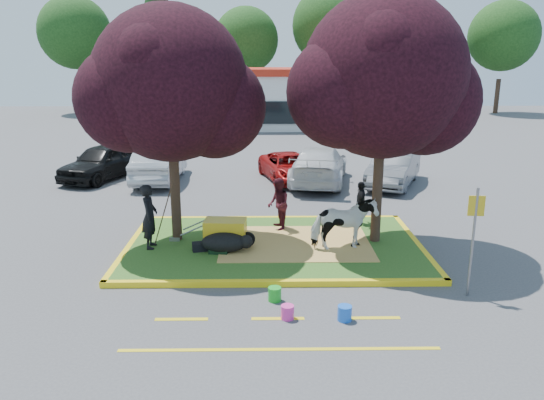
{
  "coord_description": "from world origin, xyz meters",
  "views": [
    {
      "loc": [
        -0.26,
        -14.17,
        5.26
      ],
      "look_at": [
        -0.06,
        0.5,
        1.28
      ],
      "focal_mm": 35.0,
      "sensor_mm": 36.0,
      "label": 1
    }
  ],
  "objects_px": {
    "cow": "(343,224)",
    "wheelbarrow": "(226,228)",
    "car_silver": "(160,164)",
    "calf": "(224,242)",
    "bucket_blue": "(345,313)",
    "handler": "(150,216)",
    "sign_post": "(474,230)",
    "bucket_pink": "(287,312)",
    "car_black": "(102,162)",
    "bucket_green": "(275,294)"
  },
  "relations": [
    {
      "from": "handler",
      "to": "bucket_green",
      "type": "distance_m",
      "value": 4.64
    },
    {
      "from": "handler",
      "to": "bucket_pink",
      "type": "height_order",
      "value": "handler"
    },
    {
      "from": "bucket_pink",
      "to": "car_silver",
      "type": "xyz_separation_m",
      "value": [
        -5.02,
        12.66,
        0.63
      ]
    },
    {
      "from": "wheelbarrow",
      "to": "car_black",
      "type": "bearing_deg",
      "value": 127.94
    },
    {
      "from": "car_silver",
      "to": "bucket_pink",
      "type": "bearing_deg",
      "value": 112.27
    },
    {
      "from": "cow",
      "to": "wheelbarrow",
      "type": "bearing_deg",
      "value": 74.08
    },
    {
      "from": "handler",
      "to": "car_silver",
      "type": "height_order",
      "value": "handler"
    },
    {
      "from": "wheelbarrow",
      "to": "car_black",
      "type": "height_order",
      "value": "car_black"
    },
    {
      "from": "calf",
      "to": "sign_post",
      "type": "height_order",
      "value": "sign_post"
    },
    {
      "from": "bucket_blue",
      "to": "calf",
      "type": "bearing_deg",
      "value": 127.16
    },
    {
      "from": "car_black",
      "to": "calf",
      "type": "bearing_deg",
      "value": -36.38
    },
    {
      "from": "wheelbarrow",
      "to": "bucket_blue",
      "type": "height_order",
      "value": "wheelbarrow"
    },
    {
      "from": "calf",
      "to": "car_silver",
      "type": "xyz_separation_m",
      "value": [
        -3.46,
        9.13,
        0.36
      ]
    },
    {
      "from": "cow",
      "to": "calf",
      "type": "distance_m",
      "value": 3.27
    },
    {
      "from": "bucket_pink",
      "to": "sign_post",
      "type": "bearing_deg",
      "value": 14.29
    },
    {
      "from": "calf",
      "to": "bucket_green",
      "type": "distance_m",
      "value": 3.0
    },
    {
      "from": "wheelbarrow",
      "to": "car_silver",
      "type": "relative_size",
      "value": 0.43
    },
    {
      "from": "handler",
      "to": "wheelbarrow",
      "type": "relative_size",
      "value": 0.87
    },
    {
      "from": "calf",
      "to": "handler",
      "type": "height_order",
      "value": "handler"
    },
    {
      "from": "bucket_blue",
      "to": "car_black",
      "type": "relative_size",
      "value": 0.07
    },
    {
      "from": "handler",
      "to": "cow",
      "type": "bearing_deg",
      "value": -94.5
    },
    {
      "from": "cow",
      "to": "sign_post",
      "type": "bearing_deg",
      "value": -147.21
    },
    {
      "from": "handler",
      "to": "bucket_blue",
      "type": "bearing_deg",
      "value": -131.73
    },
    {
      "from": "bucket_blue",
      "to": "bucket_pink",
      "type": "bearing_deg",
      "value": 176.11
    },
    {
      "from": "calf",
      "to": "bucket_green",
      "type": "bearing_deg",
      "value": -78.16
    },
    {
      "from": "calf",
      "to": "car_black",
      "type": "xyz_separation_m",
      "value": [
        -6.07,
        9.62,
        0.36
      ]
    },
    {
      "from": "cow",
      "to": "calf",
      "type": "bearing_deg",
      "value": 81.92
    },
    {
      "from": "handler",
      "to": "car_black",
      "type": "distance_m",
      "value": 10.08
    },
    {
      "from": "cow",
      "to": "bucket_blue",
      "type": "bearing_deg",
      "value": 161.87
    },
    {
      "from": "sign_post",
      "to": "bucket_green",
      "type": "distance_m",
      "value": 4.62
    },
    {
      "from": "sign_post",
      "to": "wheelbarrow",
      "type": "bearing_deg",
      "value": 158.19
    },
    {
      "from": "wheelbarrow",
      "to": "bucket_pink",
      "type": "bearing_deg",
      "value": -64.39
    },
    {
      "from": "bucket_pink",
      "to": "bucket_blue",
      "type": "xyz_separation_m",
      "value": [
        1.18,
        -0.08,
        0.01
      ]
    },
    {
      "from": "calf",
      "to": "sign_post",
      "type": "xyz_separation_m",
      "value": [
        5.71,
        -2.48,
        1.14
      ]
    },
    {
      "from": "calf",
      "to": "bucket_pink",
      "type": "distance_m",
      "value": 3.87
    },
    {
      "from": "bucket_green",
      "to": "bucket_pink",
      "type": "bearing_deg",
      "value": -73.68
    },
    {
      "from": "bucket_green",
      "to": "car_black",
      "type": "xyz_separation_m",
      "value": [
        -7.38,
        12.31,
        0.62
      ]
    },
    {
      "from": "handler",
      "to": "wheelbarrow",
      "type": "xyz_separation_m",
      "value": [
        2.07,
        0.05,
        -0.36
      ]
    },
    {
      "from": "calf",
      "to": "bucket_blue",
      "type": "xyz_separation_m",
      "value": [
        2.74,
        -3.61,
        -0.26
      ]
    },
    {
      "from": "sign_post",
      "to": "car_black",
      "type": "xyz_separation_m",
      "value": [
        -11.78,
        12.1,
        -0.79
      ]
    },
    {
      "from": "bucket_green",
      "to": "bucket_pink",
      "type": "relative_size",
      "value": 1.07
    },
    {
      "from": "car_black",
      "to": "car_silver",
      "type": "height_order",
      "value": "car_silver"
    },
    {
      "from": "wheelbarrow",
      "to": "bucket_pink",
      "type": "height_order",
      "value": "wheelbarrow"
    },
    {
      "from": "bucket_green",
      "to": "car_silver",
      "type": "height_order",
      "value": "car_silver"
    },
    {
      "from": "wheelbarrow",
      "to": "sign_post",
      "type": "relative_size",
      "value": 0.81
    },
    {
      "from": "sign_post",
      "to": "car_black",
      "type": "relative_size",
      "value": 0.56
    },
    {
      "from": "bucket_blue",
      "to": "car_silver",
      "type": "height_order",
      "value": "car_silver"
    },
    {
      "from": "wheelbarrow",
      "to": "cow",
      "type": "bearing_deg",
      "value": -0.91
    },
    {
      "from": "wheelbarrow",
      "to": "car_silver",
      "type": "bearing_deg",
      "value": 116.2
    },
    {
      "from": "sign_post",
      "to": "bucket_green",
      "type": "bearing_deg",
      "value": -171.95
    }
  ]
}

